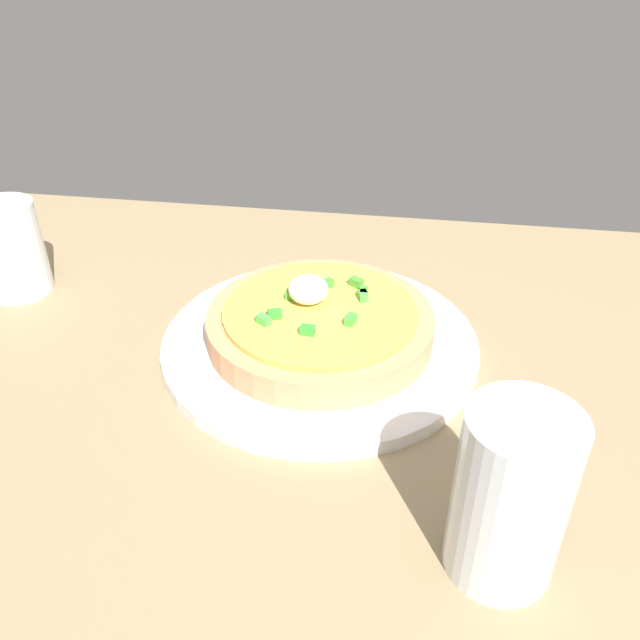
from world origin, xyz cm
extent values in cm
cube|color=#937D59|center=(0.00, 0.00, 1.19)|extent=(104.85, 69.25, 2.37)
cylinder|color=white|center=(4.46, -3.24, 3.04)|extent=(29.95, 29.95, 1.33)
cylinder|color=tan|center=(4.46, -3.24, 5.08)|extent=(21.25, 21.25, 2.75)
cylinder|color=gold|center=(4.46, -3.24, 6.72)|extent=(18.08, 18.08, 0.52)
ellipsoid|color=white|center=(5.74, -4.38, 8.25)|extent=(3.76, 3.76, 2.55)
cube|color=green|center=(4.39, -7.12, 7.38)|extent=(1.44, 1.49, 0.80)
cube|color=green|center=(8.27, -1.05, 7.38)|extent=(1.49, 1.23, 0.80)
cube|color=#4FB948|center=(9.04, 0.46, 7.38)|extent=(1.51, 1.38, 0.80)
cube|color=green|center=(4.91, 0.99, 7.38)|extent=(1.33, 0.88, 0.80)
cube|color=green|center=(6.73, -6.79, 7.38)|extent=(1.40, 1.51, 0.80)
cube|color=green|center=(0.67, -6.07, 7.38)|extent=(0.87, 1.32, 0.80)
cube|color=green|center=(7.50, -4.81, 7.38)|extent=(0.88, 1.33, 0.80)
cube|color=green|center=(1.61, -7.88, 7.38)|extent=(1.51, 1.37, 0.80)
cube|color=#4FB746|center=(0.71, -5.45, 7.38)|extent=(1.20, 1.48, 0.80)
cube|color=green|center=(1.38, -1.24, 7.38)|extent=(1.11, 1.44, 0.80)
cylinder|color=silver|center=(38.70, -9.21, 7.41)|extent=(6.81, 6.81, 10.08)
cylinder|color=#442112|center=(38.70, -9.21, 5.14)|extent=(5.99, 5.99, 4.74)
cylinder|color=silver|center=(-10.64, 18.52, 8.59)|extent=(7.03, 7.03, 12.44)
cylinder|color=#C58A1C|center=(-10.64, 18.52, 7.71)|extent=(6.19, 6.19, 9.87)
camera|label=1|loc=(-3.39, 47.37, 39.60)|focal=36.91mm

